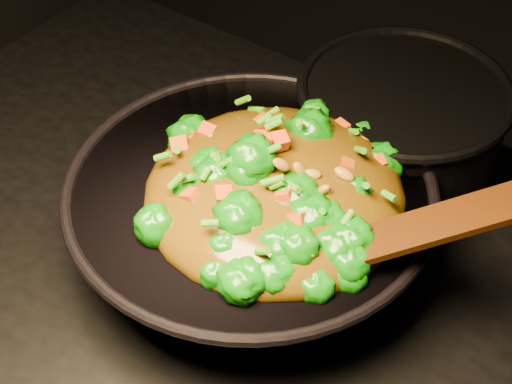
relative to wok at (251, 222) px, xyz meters
The scene contains 4 objects.
wok is the anchor object (origin of this frame).
stir_fry 0.10m from the wok, ahead, with size 0.27×0.27×0.09m, color #127B08, non-canonical shape.
spatula 0.21m from the wok, ahead, with size 0.28×0.04×0.01m, color #3E1106.
back_pot 0.22m from the wok, 73.00° to the left, with size 0.24×0.24×0.14m, color black.
Camera 1 is at (0.28, -0.36, 1.58)m, focal length 55.00 mm.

